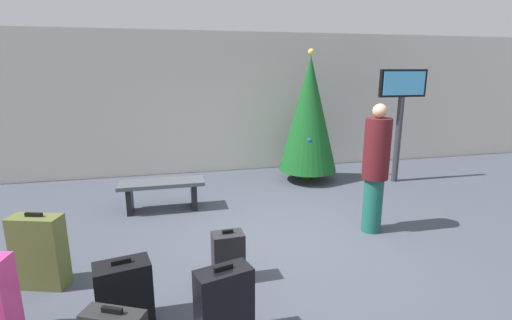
# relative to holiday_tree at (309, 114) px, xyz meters

# --- Properties ---
(ground_plane) EXTENTS (16.00, 16.00, 0.00)m
(ground_plane) POSITION_rel_holiday_tree_xyz_m (-1.21, -2.49, -1.35)
(ground_plane) COLOR #424754
(back_wall) EXTENTS (16.00, 0.20, 2.97)m
(back_wall) POSITION_rel_holiday_tree_xyz_m (-1.21, 1.23, 0.14)
(back_wall) COLOR beige
(back_wall) RESTS_ON ground_plane
(holiday_tree) EXTENTS (1.14, 1.14, 2.58)m
(holiday_tree) POSITION_rel_holiday_tree_xyz_m (0.00, 0.00, 0.00)
(holiday_tree) COLOR #4C3319
(holiday_tree) RESTS_ON ground_plane
(flight_info_kiosk) EXTENTS (0.96, 0.12, 2.20)m
(flight_info_kiosk) POSITION_rel_holiday_tree_xyz_m (1.71, -0.45, 0.21)
(flight_info_kiosk) COLOR #333338
(flight_info_kiosk) RESTS_ON ground_plane
(waiting_bench) EXTENTS (1.33, 0.44, 0.48)m
(waiting_bench) POSITION_rel_holiday_tree_xyz_m (-2.85, -1.00, -0.99)
(waiting_bench) COLOR #4C5159
(waiting_bench) RESTS_ON ground_plane
(traveller_0) EXTENTS (0.46, 0.46, 1.78)m
(traveller_0) POSITION_rel_holiday_tree_xyz_m (0.00, -2.50, -0.41)
(traveller_0) COLOR #19594C
(traveller_0) RESTS_ON ground_plane
(suitcase_0) EXTENTS (0.51, 0.36, 0.63)m
(suitcase_0) POSITION_rel_holiday_tree_xyz_m (-3.15, -3.77, -1.05)
(suitcase_0) COLOR black
(suitcase_0) RESTS_ON ground_plane
(suitcase_2) EXTENTS (0.50, 0.34, 0.70)m
(suitcase_2) POSITION_rel_holiday_tree_xyz_m (-2.33, -4.19, -1.01)
(suitcase_2) COLOR black
(suitcase_2) RESTS_ON ground_plane
(suitcase_3) EXTENTS (0.55, 0.37, 0.82)m
(suitcase_3) POSITION_rel_holiday_tree_xyz_m (-4.06, -2.93, -0.96)
(suitcase_3) COLOR #59602D
(suitcase_3) RESTS_ON ground_plane
(suitcase_5) EXTENTS (0.34, 0.24, 0.59)m
(suitcase_5) POSITION_rel_holiday_tree_xyz_m (-2.15, -3.29, -1.07)
(suitcase_5) COLOR #232326
(suitcase_5) RESTS_ON ground_plane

